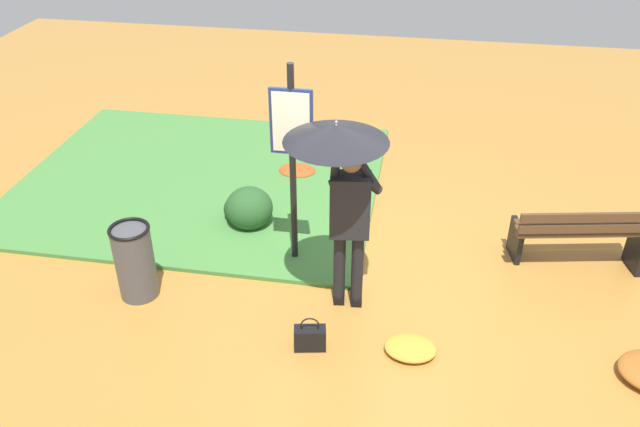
{
  "coord_description": "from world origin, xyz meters",
  "views": [
    {
      "loc": [
        -0.46,
        5.42,
        4.36
      ],
      "look_at": [
        0.49,
        -0.08,
        0.85
      ],
      "focal_mm": 36.39,
      "sensor_mm": 36.0,
      "label": 1
    }
  ],
  "objects_px": {
    "info_sign_post": "(292,145)",
    "park_bench": "(579,234)",
    "person_with_umbrella": "(342,170)",
    "trash_bin": "(135,261)",
    "handbag": "(310,338)"
  },
  "relations": [
    {
      "from": "info_sign_post",
      "to": "park_bench",
      "type": "distance_m",
      "value": 3.28
    },
    {
      "from": "person_with_umbrella",
      "to": "trash_bin",
      "type": "relative_size",
      "value": 2.45
    },
    {
      "from": "person_with_umbrella",
      "to": "park_bench",
      "type": "relative_size",
      "value": 1.45
    },
    {
      "from": "info_sign_post",
      "to": "park_bench",
      "type": "relative_size",
      "value": 1.63
    },
    {
      "from": "park_bench",
      "to": "trash_bin",
      "type": "xyz_separation_m",
      "value": [
        4.57,
        1.33,
        0.02
      ]
    },
    {
      "from": "info_sign_post",
      "to": "trash_bin",
      "type": "distance_m",
      "value": 2.0
    },
    {
      "from": "handbag",
      "to": "trash_bin",
      "type": "bearing_deg",
      "value": -14.35
    },
    {
      "from": "info_sign_post",
      "to": "park_bench",
      "type": "xyz_separation_m",
      "value": [
        -3.08,
        -0.45,
        -1.04
      ]
    },
    {
      "from": "park_bench",
      "to": "person_with_umbrella",
      "type": "bearing_deg",
      "value": 24.05
    },
    {
      "from": "info_sign_post",
      "to": "trash_bin",
      "type": "xyz_separation_m",
      "value": [
        1.48,
        0.87,
        -1.03
      ]
    },
    {
      "from": "handbag",
      "to": "trash_bin",
      "type": "distance_m",
      "value": 2.0
    },
    {
      "from": "handbag",
      "to": "trash_bin",
      "type": "relative_size",
      "value": 0.44
    },
    {
      "from": "info_sign_post",
      "to": "trash_bin",
      "type": "bearing_deg",
      "value": 30.42
    },
    {
      "from": "person_with_umbrella",
      "to": "trash_bin",
      "type": "height_order",
      "value": "person_with_umbrella"
    },
    {
      "from": "person_with_umbrella",
      "to": "handbag",
      "type": "bearing_deg",
      "value": 75.97
    }
  ]
}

